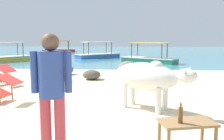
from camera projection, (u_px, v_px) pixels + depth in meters
sand_beach at (85, 113)px, 5.21m from camera, size 18.00×14.00×0.04m
water_surface at (120, 53)px, 26.98m from camera, size 60.00×36.00×0.03m
cow at (147, 77)px, 5.33m from camera, size 1.80×1.40×1.08m
low_bench_table at (187, 126)px, 3.47m from camera, size 0.84×0.60×0.39m
bottle at (180, 115)px, 3.38m from camera, size 0.07×0.07×0.30m
deck_chair_near at (2, 74)px, 8.11m from camera, size 0.91×0.77×0.68m
deck_chair_far at (4, 87)px, 5.95m from camera, size 0.81×0.60×0.68m
person_standing at (52, 87)px, 3.08m from camera, size 0.51×0.32×1.62m
shore_rock_large at (61, 76)px, 8.86m from camera, size 0.61×0.49×0.37m
shore_rock_medium at (92, 75)px, 9.27m from camera, size 0.70×0.69×0.36m
shore_rock_small at (128, 69)px, 9.67m from camera, size 1.15×1.16×0.66m
shore_rock_flat at (66, 70)px, 10.49m from camera, size 0.82×0.82×0.41m
boat_red at (59, 49)px, 28.05m from camera, size 3.81×1.72×1.29m
boat_blue at (98, 54)px, 19.65m from camera, size 3.57×3.22×1.29m
boat_yellow at (6, 57)px, 16.81m from camera, size 3.15×3.62×1.29m
boat_green at (149, 58)px, 15.85m from camera, size 3.71×2.97×1.29m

